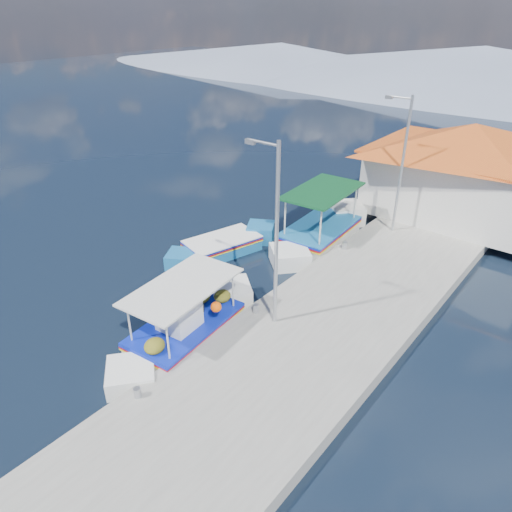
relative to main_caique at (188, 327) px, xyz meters
The scene contains 10 objects.
ground 2.56m from the main_caique, behind, with size 160.00×160.00×0.00m, color black.
quay 6.86m from the main_caique, 60.50° to the left, with size 5.00×44.00×0.50m, color gray.
bollards 5.38m from the main_caique, 76.24° to the left, with size 0.20×17.20×0.30m.
main_caique is the anchor object (origin of this frame).
caique_green_canopy 8.84m from the main_caique, 92.79° to the left, with size 2.54×7.47×2.80m.
caique_blue_hull 6.10m from the main_caique, 121.62° to the left, with size 2.67×5.58×1.03m.
caique_far 16.78m from the main_caique, 89.92° to the left, with size 3.13×6.19×2.27m.
harbor_building 15.59m from the main_caique, 76.21° to the left, with size 10.49×10.49×4.40m.
lamp_post_near 4.41m from the main_caique, 44.77° to the left, with size 1.21×0.14×6.00m.
lamp_post_far 11.66m from the main_caique, 79.74° to the left, with size 1.21×0.14×6.00m.
Camera 1 is at (12.05, -8.14, 9.79)m, focal length 32.88 mm.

